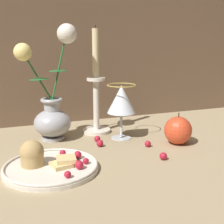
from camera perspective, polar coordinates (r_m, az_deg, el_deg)
name	(u,v)px	position (r m, az deg, el deg)	size (l,w,h in m)	color
ground_plane	(100,150)	(0.88, -2.23, -6.95)	(2.40, 2.40, 0.00)	#9E8966
vase	(52,105)	(0.95, -10.94, 1.25)	(0.18, 0.11, 0.35)	#A3A3A8
plate_with_pastries	(47,164)	(0.76, -11.75, -9.23)	(0.22, 0.22, 0.07)	silver
wine_glass	(121,101)	(0.95, 1.73, 2.06)	(0.09, 0.09, 0.17)	silver
candlestick	(96,97)	(1.01, -2.92, 2.81)	(0.09, 0.09, 0.34)	silver
apple_beside_vase	(178,130)	(0.93, 11.97, -3.32)	(0.08, 0.08, 0.09)	#D14223
berry_near_plate	(148,144)	(0.90, 6.56, -5.81)	(0.02, 0.02, 0.02)	#AD192D
berry_front_center	(163,156)	(0.82, 9.36, -7.96)	(0.02, 0.02, 0.02)	#AD192D
berry_by_glass_stem	(100,143)	(0.90, -2.22, -5.77)	(0.02, 0.02, 0.02)	#AD192D
berry_under_candlestick	(97,139)	(0.94, -2.69, -4.94)	(0.02, 0.02, 0.02)	#AD192D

